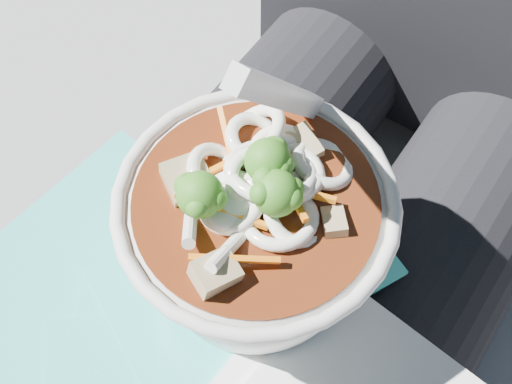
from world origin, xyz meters
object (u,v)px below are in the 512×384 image
Objects in this scene: lap at (275,299)px; person_body at (337,203)px; udon_bowl at (256,228)px; plastic_bag at (175,323)px; stone_ledge at (335,301)px.

person_body is at bearing 90.00° from lap.
udon_bowl is (-0.01, -0.11, 0.12)m from person_body.
plastic_bag is 1.67× the size of udon_bowl.
person_body reaches higher than plastic_bag.
lap reaches higher than stone_ledge.
stone_ledge is at bearing 82.58° from plastic_bag.
person_body is at bearing -90.00° from stone_ledge.
lap is 0.14m from udon_bowl.
lap is at bearing -90.00° from stone_ledge.
lap is 0.11m from plastic_bag.
person_body is 2.98× the size of plastic_bag.
lap is (0.00, -0.15, 0.31)m from stone_ledge.
plastic_bag reaches higher than lap.
lap is at bearing 69.41° from plastic_bag.
stone_ledge is 0.34m from lap.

